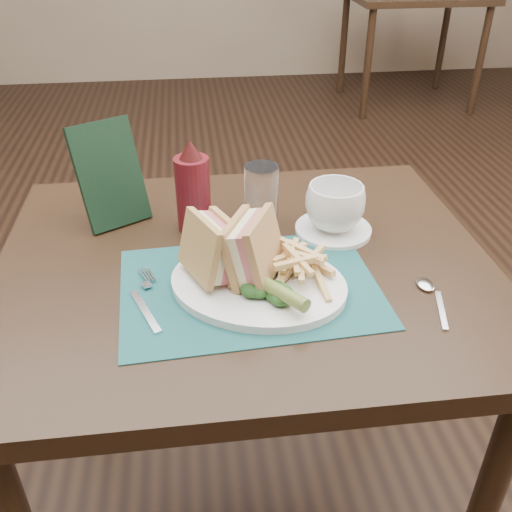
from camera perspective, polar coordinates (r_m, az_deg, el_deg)
The scene contains 18 objects.
floor at distance 1.90m, azimuth -2.53°, elevation -11.23°, with size 7.00×7.00×0.00m, color black.
wall_back at distance 5.05m, azimuth -6.16°, elevation 17.26°, with size 6.00×6.00×0.00m, color gray.
table_main at distance 1.29m, azimuth -0.94°, elevation -14.48°, with size 0.90×0.75×0.75m, color black, non-canonical shape.
table_bg_right at distance 4.44m, azimuth 14.99°, elevation 19.30°, with size 0.90×0.75×0.75m, color black, non-canonical shape.
placemat at distance 0.97m, azimuth -0.63°, elevation -3.14°, with size 0.43×0.31×0.00m, color #184D4D.
plate at distance 0.96m, azimuth 0.22°, elevation -2.84°, with size 0.30×0.24×0.01m, color white, non-canonical shape.
sandwich_half_a at distance 0.94m, azimuth -5.64°, elevation 0.53°, with size 0.06×0.11×0.10m, color tan, non-canonical shape.
sandwich_half_b at distance 0.94m, azimuth -1.49°, elevation 1.06°, with size 0.06×0.12×0.11m, color tan, non-canonical shape.
kale_garnish at distance 0.90m, azimuth 1.25°, elevation -3.87°, with size 0.11×0.08×0.03m, color #183B15, non-canonical shape.
pickle_spear at distance 0.90m, azimuth 2.16°, elevation -3.49°, with size 0.02×0.02×0.12m, color #566A28.
fries_pile at distance 0.97m, azimuth 4.24°, elevation -0.39°, with size 0.18×0.20×0.05m, color #DDB36E, non-canonical shape.
fork at distance 0.95m, azimuth -10.97°, elevation -4.13°, with size 0.03×0.17×0.01m, color silver, non-canonical shape.
spoon at distance 0.98m, azimuth 17.53°, elevation -4.15°, with size 0.03×0.15×0.01m, color silver, non-canonical shape.
saucer at distance 1.14m, azimuth 7.71°, elevation 2.63°, with size 0.15×0.15×0.01m, color white.
coffee_cup at distance 1.11m, azimuth 7.90°, elevation 4.88°, with size 0.12×0.12×0.09m, color white.
drinking_glass at distance 1.12m, azimuth 0.53°, elevation 5.90°, with size 0.07×0.07×0.13m, color white.
ketchup_bottle at distance 1.10m, azimuth -6.35°, elevation 6.96°, with size 0.07×0.07×0.19m, color #4F0D14, non-canonical shape.
check_presenter at distance 1.16m, azimuth -14.41°, elevation 7.89°, with size 0.13×0.01×0.21m, color black.
Camera 1 is at (-0.09, -1.37, 1.32)m, focal length 40.00 mm.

